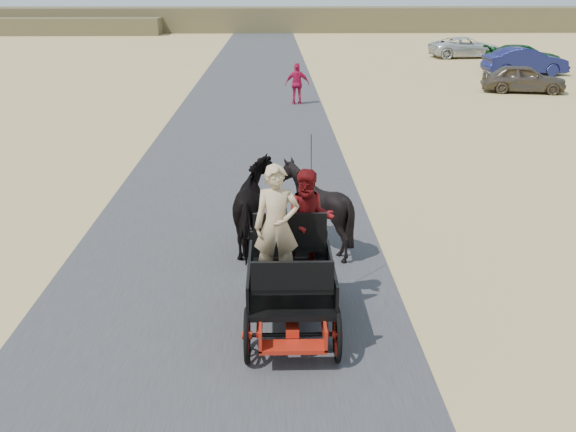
{
  "coord_description": "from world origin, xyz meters",
  "views": [
    {
      "loc": [
        0.9,
        -7.73,
        4.92
      ],
      "look_at": [
        1.14,
        2.42,
        1.2
      ],
      "focal_mm": 40.0,
      "sensor_mm": 36.0,
      "label": 1
    }
  ],
  "objects_px": {
    "car_a": "(524,78)",
    "carriage": "(291,305)",
    "horse_left": "(258,208)",
    "horse_right": "(315,208)",
    "car_d": "(466,47)",
    "car_b": "(525,62)",
    "car_c": "(523,56)",
    "pedestrian": "(297,84)"
  },
  "relations": [
    {
      "from": "car_a",
      "to": "carriage",
      "type": "bearing_deg",
      "value": 163.35
    },
    {
      "from": "horse_left",
      "to": "horse_right",
      "type": "distance_m",
      "value": 1.1
    },
    {
      "from": "carriage",
      "to": "car_d",
      "type": "distance_m",
      "value": 38.42
    },
    {
      "from": "carriage",
      "to": "car_b",
      "type": "bearing_deg",
      "value": 63.33
    },
    {
      "from": "horse_left",
      "to": "car_c",
      "type": "distance_m",
      "value": 31.84
    },
    {
      "from": "horse_right",
      "to": "car_b",
      "type": "bearing_deg",
      "value": -118.44
    },
    {
      "from": "car_a",
      "to": "car_c",
      "type": "xyz_separation_m",
      "value": [
        3.43,
        9.26,
        0.02
      ]
    },
    {
      "from": "carriage",
      "to": "horse_left",
      "type": "relative_size",
      "value": 1.2
    },
    {
      "from": "car_a",
      "to": "horse_left",
      "type": "bearing_deg",
      "value": 158.43
    },
    {
      "from": "carriage",
      "to": "horse_right",
      "type": "height_order",
      "value": "horse_right"
    },
    {
      "from": "car_d",
      "to": "car_a",
      "type": "bearing_deg",
      "value": 168.16
    },
    {
      "from": "horse_left",
      "to": "car_d",
      "type": "height_order",
      "value": "horse_left"
    },
    {
      "from": "horse_left",
      "to": "horse_right",
      "type": "height_order",
      "value": "horse_right"
    },
    {
      "from": "carriage",
      "to": "car_b",
      "type": "xyz_separation_m",
      "value": [
        13.78,
        27.43,
        0.38
      ]
    },
    {
      "from": "horse_left",
      "to": "car_b",
      "type": "xyz_separation_m",
      "value": [
        14.33,
        24.43,
        -0.1
      ]
    },
    {
      "from": "car_a",
      "to": "horse_right",
      "type": "bearing_deg",
      "value": 160.88
    },
    {
      "from": "horse_left",
      "to": "car_d",
      "type": "distance_m",
      "value": 35.81
    },
    {
      "from": "car_a",
      "to": "car_d",
      "type": "distance_m",
      "value": 14.67
    },
    {
      "from": "horse_left",
      "to": "car_c",
      "type": "xyz_separation_m",
      "value": [
        15.5,
        27.81,
        -0.18
      ]
    },
    {
      "from": "car_c",
      "to": "pedestrian",
      "type": "bearing_deg",
      "value": 130.85
    },
    {
      "from": "horse_left",
      "to": "pedestrian",
      "type": "height_order",
      "value": "pedestrian"
    },
    {
      "from": "car_c",
      "to": "car_a",
      "type": "bearing_deg",
      "value": 159.92
    },
    {
      "from": "pedestrian",
      "to": "car_d",
      "type": "xyz_separation_m",
      "value": [
        12.18,
        17.47,
        -0.18
      ]
    },
    {
      "from": "pedestrian",
      "to": "car_c",
      "type": "bearing_deg",
      "value": -139.77
    },
    {
      "from": "carriage",
      "to": "horse_right",
      "type": "distance_m",
      "value": 3.09
    },
    {
      "from": "pedestrian",
      "to": "car_d",
      "type": "relative_size",
      "value": 0.35
    },
    {
      "from": "car_d",
      "to": "car_b",
      "type": "bearing_deg",
      "value": 179.1
    },
    {
      "from": "carriage",
      "to": "car_a",
      "type": "xyz_separation_m",
      "value": [
        11.52,
        21.56,
        0.29
      ]
    },
    {
      "from": "car_d",
      "to": "horse_left",
      "type": "bearing_deg",
      "value": 151.68
    },
    {
      "from": "carriage",
      "to": "car_b",
      "type": "height_order",
      "value": "car_b"
    },
    {
      "from": "car_b",
      "to": "car_c",
      "type": "xyz_separation_m",
      "value": [
        1.17,
        3.39,
        -0.08
      ]
    },
    {
      "from": "carriage",
      "to": "car_a",
      "type": "distance_m",
      "value": 24.44
    },
    {
      "from": "horse_left",
      "to": "pedestrian",
      "type": "relative_size",
      "value": 1.16
    },
    {
      "from": "horse_right",
      "to": "pedestrian",
      "type": "distance_m",
      "value": 15.69
    },
    {
      "from": "car_a",
      "to": "car_b",
      "type": "relative_size",
      "value": 0.84
    },
    {
      "from": "pedestrian",
      "to": "car_c",
      "type": "xyz_separation_m",
      "value": [
        14.15,
        12.13,
        -0.2
      ]
    },
    {
      "from": "pedestrian",
      "to": "horse_left",
      "type": "bearing_deg",
      "value": 84.73
    },
    {
      "from": "pedestrian",
      "to": "car_a",
      "type": "xyz_separation_m",
      "value": [
        10.72,
        2.87,
        -0.22
      ]
    },
    {
      "from": "horse_right",
      "to": "car_a",
      "type": "bearing_deg",
      "value": -120.58
    },
    {
      "from": "pedestrian",
      "to": "horse_right",
      "type": "bearing_deg",
      "value": 88.74
    },
    {
      "from": "horse_right",
      "to": "pedestrian",
      "type": "xyz_separation_m",
      "value": [
        0.25,
        15.68,
        0.01
      ]
    },
    {
      "from": "carriage",
      "to": "car_c",
      "type": "bearing_deg",
      "value": 64.12
    }
  ]
}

